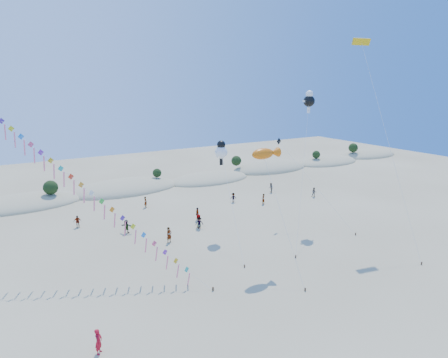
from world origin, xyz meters
TOP-DOWN VIEW (x-y plane):
  - ground at (0.00, 0.00)m, footprint 160.00×160.00m
  - dune_ridge at (1.06, 45.14)m, footprint 145.30×11.49m
  - kite_train at (-12.54, 18.74)m, footprint 18.54×19.58m
  - fish_kite at (4.95, 11.43)m, footprint 3.17×7.97m
  - cartoon_kite_low at (5.10, 20.50)m, footprint 3.93×10.82m
  - cartoon_kite_high at (17.17, 18.76)m, footprint 10.39×10.01m
  - parafoil_kite at (20.01, 13.44)m, footprint 3.42×12.38m
  - dark_kite at (15.14, 17.43)m, footprint 5.01×9.99m
  - flyer_foreground at (-13.39, 5.23)m, footprint 0.74×0.81m
  - beachgoers at (5.60, 26.21)m, footprint 36.72×14.42m

SIDE VIEW (x-z plane):
  - ground at x=0.00m, z-range 0.00..0.00m
  - dune_ridge at x=1.06m, z-range -2.67..2.90m
  - beachgoers at x=5.60m, z-range -0.11..1.76m
  - flyer_foreground at x=-13.39m, z-range 0.00..1.85m
  - dark_kite at x=15.14m, z-range 1.90..13.01m
  - kite_train at x=-12.54m, z-range 0.25..19.06m
  - cartoon_kite_low at x=5.10m, z-range 4.42..15.79m
  - fish_kite at x=4.95m, z-range 5.30..17.06m
  - cartoon_kite_high at x=17.17m, z-range 7.34..24.48m
  - parafoil_kite at x=20.01m, z-range 10.67..33.77m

